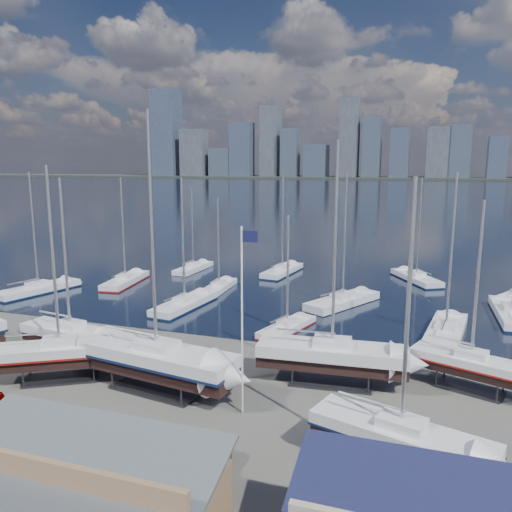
% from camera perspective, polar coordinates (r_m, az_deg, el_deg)
% --- Properties ---
extents(ground, '(1400.00, 1400.00, 0.00)m').
position_cam_1_polar(ground, '(36.82, -4.72, -14.90)').
color(ground, '#605E59').
rests_on(ground, ground).
extents(water, '(1400.00, 600.00, 0.40)m').
position_cam_1_polar(water, '(341.16, 16.40, 7.28)').
color(water, '#172137').
rests_on(water, ground).
extents(far_shore, '(1400.00, 80.00, 2.20)m').
position_cam_1_polar(far_shore, '(600.86, 17.44, 8.49)').
color(far_shore, '#2D332D').
rests_on(far_shore, ground).
extents(skyline, '(639.14, 43.80, 107.69)m').
position_cam_1_polar(skyline, '(595.13, 16.86, 12.17)').
color(skyline, '#475166').
rests_on(skyline, far_shore).
extents(shed_grey, '(12.60, 8.40, 4.17)m').
position_cam_1_polar(shed_grey, '(23.92, -21.69, -24.94)').
color(shed_grey, '#8C6B4C').
rests_on(shed_grey, ground).
extents(sailboat_cradle_1, '(9.74, 7.27, 15.71)m').
position_cam_1_polar(sailboat_cradle_1, '(40.08, -21.48, -10.29)').
color(sailboat_cradle_1, '#2D2D33').
rests_on(sailboat_cradle_1, ground).
extents(sailboat_cradle_2, '(9.23, 3.73, 14.74)m').
position_cam_1_polar(sailboat_cradle_2, '(44.12, -20.44, -8.38)').
color(sailboat_cradle_2, '#2D2D33').
rests_on(sailboat_cradle_2, ground).
extents(sailboat_cradle_3, '(12.42, 5.13, 19.22)m').
position_cam_1_polar(sailboat_cradle_3, '(36.40, -11.27, -11.54)').
color(sailboat_cradle_3, '#2D2D33').
rests_on(sailboat_cradle_3, ground).
extents(sailboat_cradle_4, '(10.91, 3.82, 17.37)m').
position_cam_1_polar(sailboat_cradle_4, '(37.14, 8.66, -11.16)').
color(sailboat_cradle_4, '#2D2D33').
rests_on(sailboat_cradle_4, ground).
extents(sailboat_cradle_5, '(9.71, 5.29, 15.19)m').
position_cam_1_polar(sailboat_cradle_5, '(27.90, 16.21, -19.40)').
color(sailboat_cradle_5, '#2D2D33').
rests_on(sailboat_cradle_5, ground).
extents(sailboat_cradle_6, '(8.48, 4.96, 13.44)m').
position_cam_1_polar(sailboat_cradle_6, '(38.81, 23.34, -11.28)').
color(sailboat_cradle_6, '#2D2D33').
rests_on(sailboat_cradle_6, ground).
extents(sailboat_moored_0, '(5.60, 10.86, 15.63)m').
position_cam_1_polar(sailboat_moored_0, '(67.75, -23.60, -3.65)').
color(sailboat_moored_0, black).
rests_on(sailboat_moored_0, water).
extents(sailboat_moored_1, '(4.10, 10.17, 14.78)m').
position_cam_1_polar(sailboat_moored_1, '(68.94, -14.68, -2.88)').
color(sailboat_moored_1, black).
rests_on(sailboat_moored_1, water).
extents(sailboat_moored_2, '(2.82, 8.73, 13.02)m').
position_cam_1_polar(sailboat_moored_2, '(75.48, -7.16, -1.47)').
color(sailboat_moored_2, black).
rests_on(sailboat_moored_2, water).
extents(sailboat_moored_3, '(3.89, 10.31, 15.05)m').
position_cam_1_polar(sailboat_moored_3, '(56.21, -8.15, -5.64)').
color(sailboat_moored_3, black).
rests_on(sailboat_moored_3, water).
extents(sailboat_moored_4, '(2.65, 8.18, 12.20)m').
position_cam_1_polar(sailboat_moored_4, '(63.71, -4.25, -3.63)').
color(sailboat_moored_4, black).
rests_on(sailboat_moored_4, water).
extents(sailboat_moored_5, '(4.05, 10.24, 14.89)m').
position_cam_1_polar(sailboat_moored_5, '(72.86, 3.02, -1.85)').
color(sailboat_moored_5, black).
rests_on(sailboat_moored_5, water).
extents(sailboat_moored_6, '(4.27, 8.10, 11.65)m').
position_cam_1_polar(sailboat_moored_6, '(48.35, 3.57, -8.21)').
color(sailboat_moored_6, black).
rests_on(sailboat_moored_6, water).
extents(sailboat_moored_7, '(7.51, 10.63, 15.83)m').
position_cam_1_polar(sailboat_moored_7, '(57.55, 9.87, -5.29)').
color(sailboat_moored_7, black).
rests_on(sailboat_moored_7, water).
extents(sailboat_moored_8, '(7.27, 9.90, 14.69)m').
position_cam_1_polar(sailboat_moored_8, '(71.62, 17.83, -2.55)').
color(sailboat_moored_8, black).
rests_on(sailboat_moored_8, water).
extents(sailboat_moored_9, '(4.45, 10.79, 15.81)m').
position_cam_1_polar(sailboat_moored_9, '(49.96, 20.86, -8.26)').
color(sailboat_moored_9, black).
rests_on(sailboat_moored_9, water).
extents(sailboat_moored_10, '(3.30, 11.08, 16.48)m').
position_cam_1_polar(sailboat_moored_10, '(58.46, 27.15, -6.07)').
color(sailboat_moored_10, black).
rests_on(sailboat_moored_10, water).
extents(car_b, '(4.66, 2.64, 1.45)m').
position_cam_1_polar(car_b, '(34.40, -25.50, -16.50)').
color(car_b, gray).
rests_on(car_b, ground).
extents(car_c, '(2.59, 4.91, 1.32)m').
position_cam_1_polar(car_c, '(27.49, -6.40, -22.87)').
color(car_c, gray).
rests_on(car_c, ground).
extents(car_d, '(2.41, 4.84, 1.35)m').
position_cam_1_polar(car_d, '(26.00, 16.39, -25.38)').
color(car_d, gray).
rests_on(car_d, ground).
extents(flagpole, '(1.07, 0.12, 12.09)m').
position_cam_1_polar(flagpole, '(30.95, -1.47, -6.02)').
color(flagpole, white).
rests_on(flagpole, ground).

